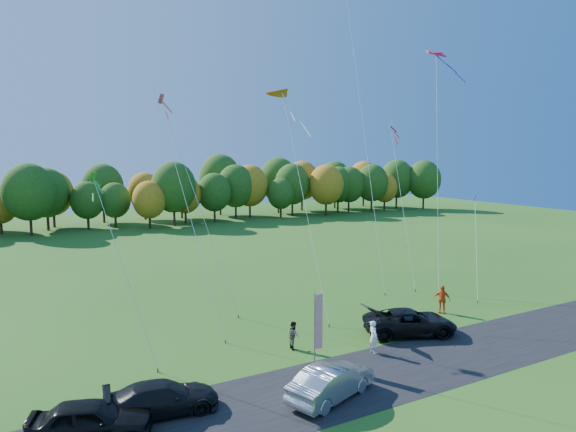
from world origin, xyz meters
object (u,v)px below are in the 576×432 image
black_suv (410,322)px  silver_sedan (331,382)px  person_east (442,299)px  feather_flag (318,321)px

black_suv → silver_sedan: (-8.90, -4.53, -0.00)m
silver_sedan → person_east: (13.83, 6.71, 0.20)m
person_east → feather_flag: (-12.40, -3.27, 1.42)m
silver_sedan → feather_flag: (1.43, 3.43, 1.62)m
silver_sedan → person_east: bearing=-83.4°
feather_flag → person_east: bearing=14.8°
person_east → feather_flag: feather_flag is taller
black_suv → feather_flag: feather_flag is taller
black_suv → person_east: person_east is taller
black_suv → person_east: (4.93, 2.18, 0.19)m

